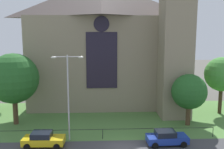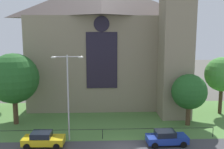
% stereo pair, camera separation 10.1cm
% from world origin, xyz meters
% --- Properties ---
extents(ground, '(160.00, 160.00, 0.00)m').
position_xyz_m(ground, '(0.00, 10.00, 0.00)').
color(ground, '#56544C').
extents(grass_verge, '(120.00, 20.00, 0.01)m').
position_xyz_m(grass_verge, '(0.00, 8.00, 0.00)').
color(grass_verge, '#517F3D').
rests_on(grass_verge, ground).
extents(church_building, '(23.20, 16.20, 26.00)m').
position_xyz_m(church_building, '(-1.36, 17.49, 10.27)').
color(church_building, gray).
rests_on(church_building, ground).
extents(iron_railing, '(24.70, 0.07, 1.13)m').
position_xyz_m(iron_railing, '(-2.13, 2.50, 0.95)').
color(iron_railing, black).
rests_on(iron_railing, ground).
extents(tree_right_far, '(4.90, 4.90, 8.22)m').
position_xyz_m(tree_right_far, '(14.98, 11.00, 5.73)').
color(tree_right_far, '#423021').
rests_on(tree_right_far, ground).
extents(tree_left_near, '(6.28, 6.28, 9.07)m').
position_xyz_m(tree_left_near, '(-13.18, 7.82, 5.91)').
color(tree_left_near, '#4C3823').
rests_on(tree_left_near, ground).
extents(tree_right_near, '(4.39, 4.39, 6.52)m').
position_xyz_m(tree_right_near, '(8.69, 6.43, 4.29)').
color(tree_right_near, '#4C3823').
rests_on(tree_right_near, ground).
extents(streetlamp_near, '(3.37, 0.26, 9.26)m').
position_xyz_m(streetlamp_near, '(-5.75, 2.40, 5.80)').
color(streetlamp_near, '#B2B2B7').
rests_on(streetlamp_near, ground).
extents(parked_car_yellow, '(4.26, 2.15, 1.51)m').
position_xyz_m(parked_car_yellow, '(-8.21, 0.96, 0.74)').
color(parked_car_yellow, gold).
rests_on(parked_car_yellow, ground).
extents(parked_car_blue, '(4.27, 2.17, 1.51)m').
position_xyz_m(parked_car_blue, '(4.49, 0.79, 0.74)').
color(parked_car_blue, '#1E3899').
rests_on(parked_car_blue, ground).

